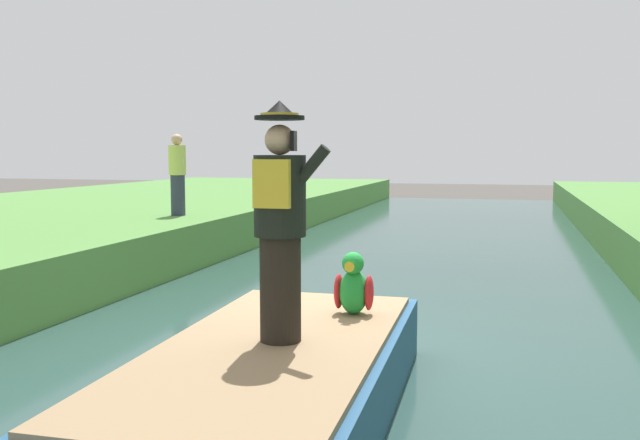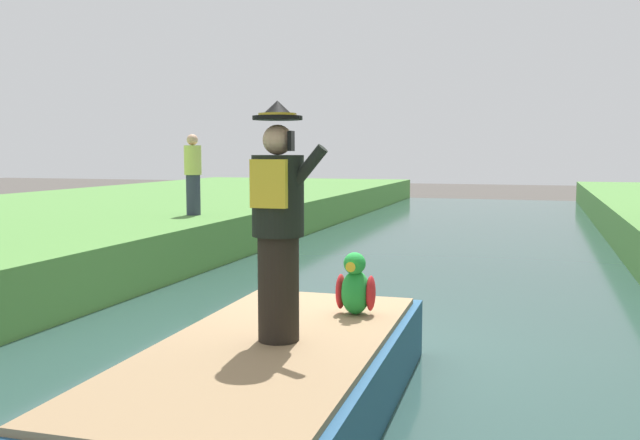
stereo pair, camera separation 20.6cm
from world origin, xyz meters
name	(u,v)px [view 1 (the left image)]	position (x,y,z in m)	size (l,w,h in m)	color
ground_plane	(334,360)	(0.00, 0.00, 0.00)	(80.00, 80.00, 0.00)	#4C4742
canal_water	(334,355)	(0.00, 0.00, 0.05)	(7.01, 48.00, 0.10)	#2D4C47
boat	(272,383)	(0.00, -1.97, 0.40)	(1.91, 4.24, 0.61)	#23517A
person_pirate	(280,223)	(0.05, -1.87, 1.64)	(0.61, 0.42, 1.85)	black
parrot_plush	(354,287)	(0.39, -0.85, 0.95)	(0.36, 0.35, 0.57)	green
person_bystander	(178,174)	(-4.58, 5.53, 1.73)	(0.34, 0.34, 1.60)	#33384C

